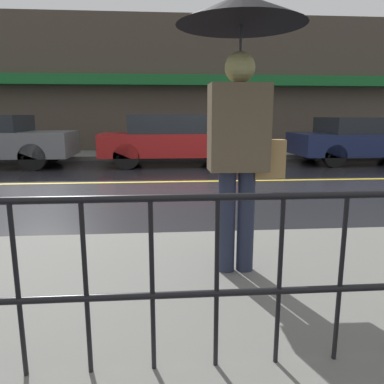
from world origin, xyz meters
The scene contains 9 objects.
ground_plane centered at (0.00, 0.00, 0.00)m, with size 80.00×80.00×0.00m, color black.
sidewalk_near centered at (0.00, -5.18, 0.07)m, with size 28.00×2.49×0.14m.
sidewalk_far centered at (0.00, 5.00, 0.07)m, with size 28.00×2.13×0.14m.
lane_marking centered at (0.00, 0.00, 0.00)m, with size 25.20×0.12×0.01m.
building_storefront centered at (0.00, 6.18, 2.46)m, with size 28.00×0.85×4.89m.
railing_foreground centered at (0.00, -6.18, 0.70)m, with size 12.00×0.04×0.90m.
pedestrian centered at (-0.13, -4.99, 1.75)m, with size 0.96×0.96×2.12m.
car_red centered at (-0.46, 2.73, 0.73)m, with size 3.97×1.75×1.41m.
car_navy centered at (5.19, 2.73, 0.69)m, with size 4.15×1.88×1.33m.
Camera 1 is at (-0.73, -7.88, 1.40)m, focal length 35.00 mm.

